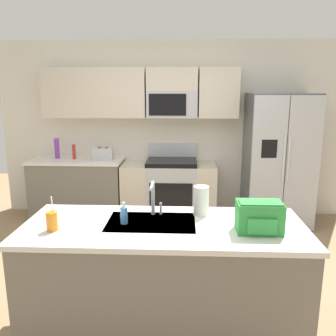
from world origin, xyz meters
The scene contains 14 objects.
ground_plane centered at (0.00, 0.00, 0.00)m, with size 9.00×9.00×0.00m, color #997A56.
kitchen_wall_unit centered at (-0.14, 2.08, 1.47)m, with size 5.20×0.43×2.60m.
back_counter centered at (-1.39, 1.80, 0.45)m, with size 1.35×0.63×0.90m.
range_oven centered at (-0.03, 1.80, 0.44)m, with size 1.36×0.61×1.10m.
refrigerator centered at (1.52, 1.73, 0.93)m, with size 0.90×0.76×1.85m.
island_counter centered at (0.04, -0.69, 0.45)m, with size 2.15×0.85×0.90m.
toaster centered at (-0.98, 1.75, 0.99)m, with size 0.28×0.16×0.18m.
pepper_mill centered at (-1.42, 1.80, 1.01)m, with size 0.05×0.05×0.22m, color #B2332D.
bottle_purple centered at (-1.69, 1.85, 1.05)m, with size 0.07×0.07×0.29m, color purple.
sink_faucet centered at (-0.06, -0.50, 1.07)m, with size 0.08×0.21×0.28m.
drink_cup_orange centered at (-0.76, -0.84, 0.97)m, with size 0.08×0.08×0.26m.
soap_dispenser centered at (-0.27, -0.68, 0.97)m, with size 0.06×0.06×0.17m.
paper_towel_roll centered at (0.33, -0.46, 1.02)m, with size 0.12×0.12×0.24m, color white.
backpack centered at (0.73, -0.79, 1.02)m, with size 0.32×0.22×0.23m.
Camera 1 is at (0.18, -3.19, 1.91)m, focal length 37.55 mm.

